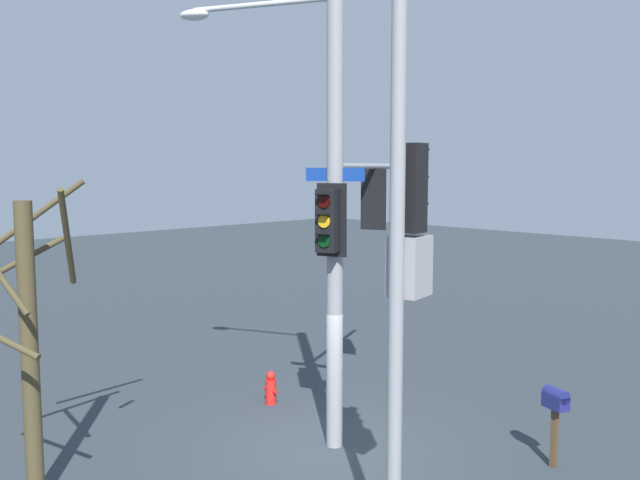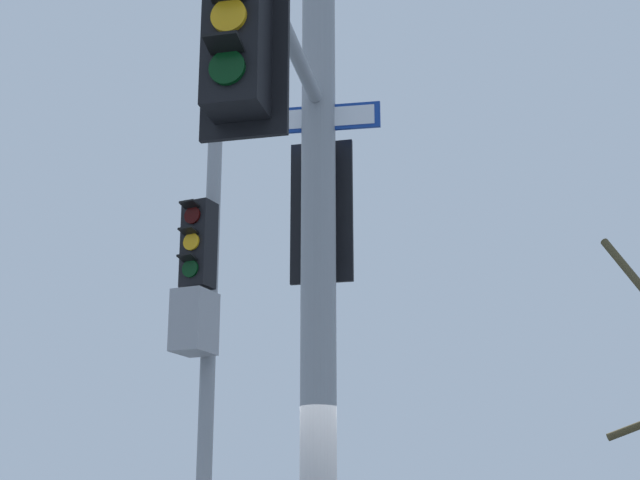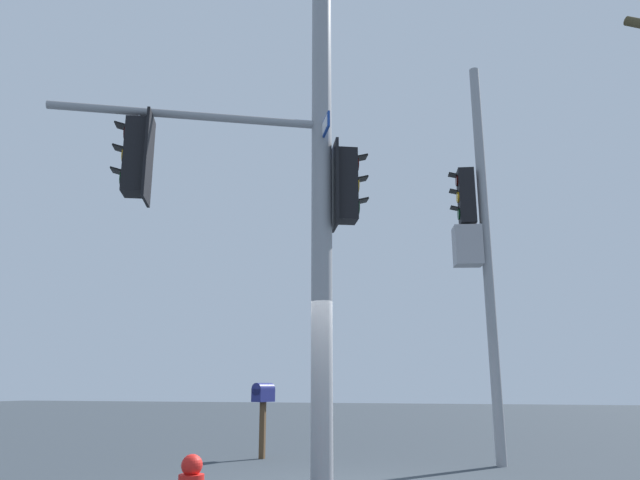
% 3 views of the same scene
% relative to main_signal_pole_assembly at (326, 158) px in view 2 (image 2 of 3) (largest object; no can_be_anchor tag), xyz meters
% --- Properties ---
extents(main_signal_pole_assembly, '(3.40, 5.05, 8.30)m').
position_rel_main_signal_pole_assembly_xyz_m(main_signal_pole_assembly, '(0.00, 0.00, 0.00)').
color(main_signal_pole_assembly, gray).
rests_on(main_signal_pole_assembly, ground).
extents(secondary_pole_assembly, '(0.51, 0.73, 7.64)m').
position_rel_main_signal_pole_assembly_xyz_m(secondary_pole_assembly, '(-3.61, 2.45, -0.39)').
color(secondary_pole_assembly, gray).
rests_on(secondary_pole_assembly, ground).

